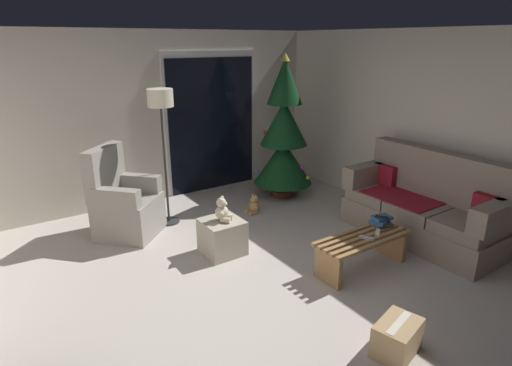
{
  "coord_description": "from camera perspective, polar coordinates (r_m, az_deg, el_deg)",
  "views": [
    {
      "loc": [
        -2.05,
        -2.93,
        2.35
      ],
      "look_at": [
        0.4,
        0.7,
        0.85
      ],
      "focal_mm": 29.39,
      "sensor_mm": 36.0,
      "label": 1
    }
  ],
  "objects": [
    {
      "name": "patio_door_frame",
      "position": [
        6.82,
        -6.03,
        8.23
      ],
      "size": [
        1.6,
        0.02,
        2.2
      ],
      "primitive_type": "cube",
      "color": "silver",
      "rests_on": "ground"
    },
    {
      "name": "floor_lamp",
      "position": [
        5.42,
        -12.79,
        9.47
      ],
      "size": [
        0.32,
        0.32,
        1.78
      ],
      "color": "#2D2D30",
      "rests_on": "ground"
    },
    {
      "name": "wall_back",
      "position": [
        6.43,
        -15.05,
        8.4
      ],
      "size": [
        5.72,
        0.12,
        2.5
      ],
      "primitive_type": "cube",
      "color": "beige",
      "rests_on": "ground"
    },
    {
      "name": "book_stack",
      "position": [
        4.88,
        16.63,
        -5.01
      ],
      "size": [
        0.25,
        0.23,
        0.11
      ],
      "color": "#4C4C51",
      "rests_on": "coffee_table"
    },
    {
      "name": "cardboard_box_taped_mid_floor",
      "position": [
        3.67,
        18.65,
        -19.31
      ],
      "size": [
        0.45,
        0.37,
        0.28
      ],
      "color": "tan",
      "rests_on": "ground"
    },
    {
      "name": "coffee_table",
      "position": [
        4.65,
        14.25,
        -8.48
      ],
      "size": [
        1.1,
        0.4,
        0.38
      ],
      "color": "#9E7547",
      "rests_on": "ground"
    },
    {
      "name": "teddy_bear_honey_by_tree",
      "position": [
        5.97,
        -0.26,
        -3.02
      ],
      "size": [
        0.19,
        0.2,
        0.29
      ],
      "color": "tan",
      "rests_on": "ground"
    },
    {
      "name": "remote_silver",
      "position": [
        4.55,
        14.81,
        -7.24
      ],
      "size": [
        0.11,
        0.16,
        0.02
      ],
      "primitive_type": "cube",
      "rotation": [
        0.0,
        0.0,
        3.6
      ],
      "color": "#ADADB2",
      "rests_on": "coffee_table"
    },
    {
      "name": "wall_right",
      "position": [
        5.82,
        24.83,
        6.27
      ],
      "size": [
        0.12,
        6.0,
        2.5
      ],
      "primitive_type": "cube",
      "color": "beige",
      "rests_on": "ground"
    },
    {
      "name": "couch",
      "position": [
        5.54,
        21.89,
        -3.16
      ],
      "size": [
        0.78,
        1.94,
        1.08
      ],
      "color": "gray",
      "rests_on": "ground"
    },
    {
      "name": "armchair",
      "position": [
        5.49,
        -17.5,
        -2.8
      ],
      "size": [
        0.97,
        0.97,
        1.13
      ],
      "color": "gray",
      "rests_on": "ground"
    },
    {
      "name": "remote_white",
      "position": [
        4.7,
        16.22,
        -6.49
      ],
      "size": [
        0.15,
        0.13,
        0.02
      ],
      "primitive_type": "cube",
      "rotation": [
        0.0,
        0.0,
        2.2
      ],
      "color": "silver",
      "rests_on": "coffee_table"
    },
    {
      "name": "teddy_bear_cream",
      "position": [
        4.74,
        -4.59,
        -3.78
      ],
      "size": [
        0.21,
        0.22,
        0.29
      ],
      "color": "beige",
      "rests_on": "ottoman"
    },
    {
      "name": "patio_door_glass",
      "position": [
        6.81,
        -5.94,
        7.79
      ],
      "size": [
        1.5,
        0.02,
        2.1
      ],
      "primitive_type": "cube",
      "color": "black",
      "rests_on": "ground"
    },
    {
      "name": "ground_plane",
      "position": [
        4.28,
        0.83,
        -14.4
      ],
      "size": [
        7.0,
        7.0,
        0.0
      ],
      "primitive_type": "plane",
      "color": "#BCB2A8"
    },
    {
      "name": "cell_phone",
      "position": [
        4.83,
        16.77,
        -4.47
      ],
      "size": [
        0.13,
        0.16,
        0.01
      ],
      "primitive_type": "cube",
      "rotation": [
        0.0,
        0.0,
        0.53
      ],
      "color": "black",
      "rests_on": "book_stack"
    },
    {
      "name": "christmas_tree",
      "position": [
        6.42,
        3.78,
        6.35
      ],
      "size": [
        0.91,
        0.91,
        2.18
      ],
      "color": "#4C1E19",
      "rests_on": "ground"
    },
    {
      "name": "ottoman",
      "position": [
        4.87,
        -4.61,
        -7.3
      ],
      "size": [
        0.44,
        0.44,
        0.41
      ],
      "primitive_type": "cube",
      "color": "#B2A893",
      "rests_on": "ground"
    }
  ]
}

